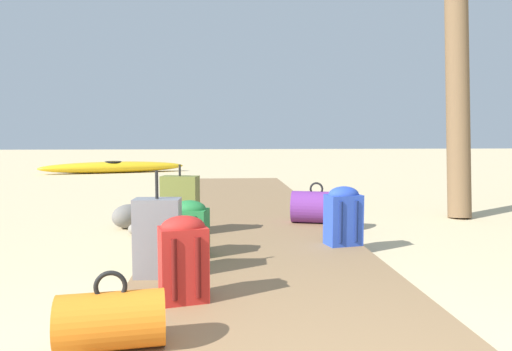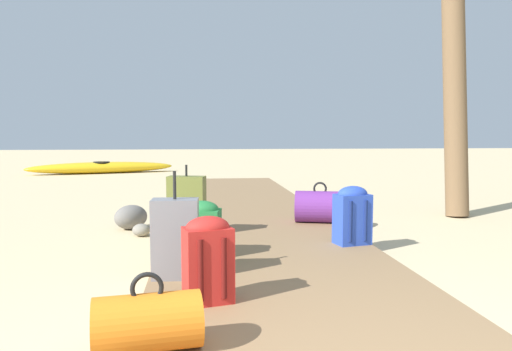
% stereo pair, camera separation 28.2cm
% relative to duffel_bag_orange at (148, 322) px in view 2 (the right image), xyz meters
% --- Properties ---
extents(ground_plane, '(60.00, 60.00, 0.00)m').
position_rel_duffel_bag_orange_xyz_m(ground_plane, '(0.90, 3.00, -0.23)').
color(ground_plane, '#D1BA8C').
extents(boardwalk, '(2.04, 10.38, 0.08)m').
position_rel_duffel_bag_orange_xyz_m(boardwalk, '(0.90, 4.04, -0.19)').
color(boardwalk, olive).
rests_on(boardwalk, ground).
extents(duffel_bag_orange, '(0.56, 0.36, 0.40)m').
position_rel_duffel_bag_orange_xyz_m(duffel_bag_orange, '(0.00, 0.00, 0.00)').
color(duffel_bag_orange, orange).
rests_on(duffel_bag_orange, boardwalk).
extents(backpack_green, '(0.36, 0.30, 0.49)m').
position_rel_duffel_bag_orange_xyz_m(backpack_green, '(0.28, 1.84, 0.11)').
color(backpack_green, '#237538').
rests_on(backpack_green, boardwalk).
extents(suitcase_olive, '(0.42, 0.27, 0.75)m').
position_rel_duffel_bag_orange_xyz_m(suitcase_olive, '(0.12, 2.80, 0.17)').
color(suitcase_olive, olive).
rests_on(suitcase_olive, boardwalk).
extents(suitcase_grey, '(0.35, 0.22, 0.80)m').
position_rel_duffel_bag_orange_xyz_m(suitcase_grey, '(0.08, 1.24, 0.15)').
color(suitcase_grey, slate).
rests_on(suitcase_grey, boardwalk).
extents(backpack_red, '(0.34, 0.28, 0.56)m').
position_rel_duffel_bag_orange_xyz_m(backpack_red, '(0.31, 0.67, 0.15)').
color(backpack_red, red).
rests_on(backpack_red, boardwalk).
extents(backpack_blue, '(0.36, 0.29, 0.57)m').
position_rel_duffel_bag_orange_xyz_m(backpack_blue, '(1.73, 2.16, 0.15)').
color(backpack_blue, '#2847B7').
rests_on(backpack_blue, boardwalk).
extents(duffel_bag_purple, '(0.67, 0.52, 0.49)m').
position_rel_duffel_bag_orange_xyz_m(duffel_bag_purple, '(1.70, 3.33, 0.05)').
color(duffel_bag_purple, '#6B2D84').
rests_on(duffel_bag_purple, boardwalk).
extents(kayak, '(4.13, 1.77, 0.34)m').
position_rel_duffel_bag_orange_xyz_m(kayak, '(-2.56, 12.09, -0.06)').
color(kayak, gold).
rests_on(kayak, ground).
extents(rock_left_far, '(0.27, 0.27, 0.14)m').
position_rel_duffel_bag_orange_xyz_m(rock_left_far, '(-0.40, 3.14, -0.16)').
color(rock_left_far, gray).
rests_on(rock_left_far, ground).
extents(rock_left_near, '(0.53, 0.53, 0.29)m').
position_rel_duffel_bag_orange_xyz_m(rock_left_near, '(-0.57, 3.58, -0.08)').
color(rock_left_near, slate).
rests_on(rock_left_near, ground).
extents(rock_right_mid, '(0.19, 0.16, 0.09)m').
position_rel_duffel_bag_orange_xyz_m(rock_right_mid, '(2.56, 5.26, -0.18)').
color(rock_right_mid, '#5B5651').
rests_on(rock_right_mid, ground).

